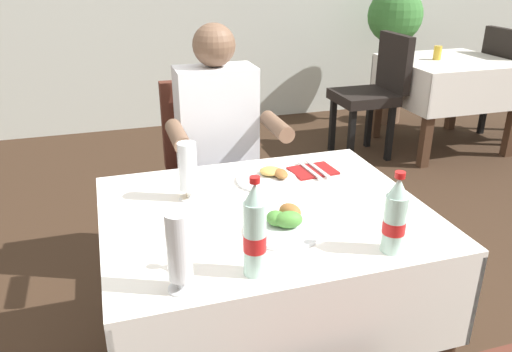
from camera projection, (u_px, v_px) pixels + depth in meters
main_dining_table at (265, 254)px, 1.76m from camera, size 1.07×0.88×0.75m
chair_far_diner_seat at (212, 170)px, 2.50m from camera, size 0.44×0.50×0.97m
seated_diner_far at (220, 147)px, 2.34m from camera, size 0.50×0.46×1.26m
plate_near_camera at (285, 223)px, 1.56m from camera, size 0.24×0.24×0.06m
plate_far_diner at (269, 177)px, 1.91m from camera, size 0.23×0.23×0.04m
beer_glass_left at (179, 251)px, 1.24m from camera, size 0.07×0.07×0.22m
beer_glass_middle at (188, 171)px, 1.73m from camera, size 0.07×0.07×0.21m
cola_bottle_primary at (255, 232)px, 1.31m from camera, size 0.06×0.06×0.28m
cola_bottle_secondary at (395, 218)px, 1.42m from camera, size 0.07×0.07×0.25m
napkin_cutlery_set at (313, 170)px, 1.99m from camera, size 0.18×0.19×0.01m
background_dining_table at (446, 82)px, 4.21m from camera, size 0.92×0.87×0.75m
background_chair_left at (374, 88)px, 4.03m from camera, size 0.50×0.44×0.97m
background_chair_right at (512, 77)px, 4.39m from camera, size 0.50×0.44×0.97m
background_table_tumbler at (437, 53)px, 4.10m from camera, size 0.06×0.06×0.11m
potted_plant_corner at (394, 31)px, 4.76m from camera, size 0.51×0.51×1.27m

